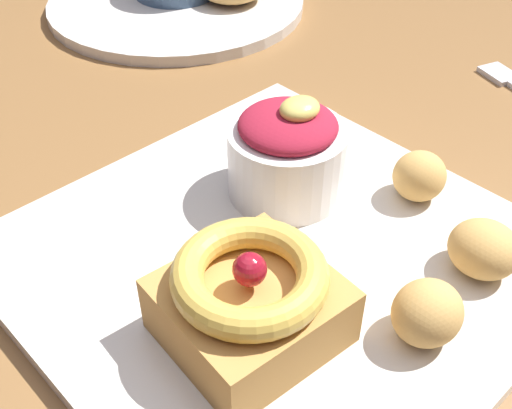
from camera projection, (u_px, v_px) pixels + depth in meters
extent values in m
cube|color=brown|center=(99.00, 176.00, 0.52)|extent=(1.57, 1.04, 0.04)
cylinder|color=brown|center=(292.00, 87.00, 1.36)|extent=(0.07, 0.07, 0.69)
cube|color=silver|center=(277.00, 259.00, 0.41)|extent=(0.31, 0.31, 0.01)
cube|color=#C68E47|center=(250.00, 311.00, 0.35)|extent=(0.10, 0.09, 0.04)
torus|color=#E5BC4C|center=(250.00, 276.00, 0.33)|extent=(0.09, 0.09, 0.02)
sphere|color=maroon|center=(250.00, 269.00, 0.33)|extent=(0.02, 0.02, 0.02)
cylinder|color=white|center=(287.00, 161.00, 0.44)|extent=(0.08, 0.08, 0.05)
ellipsoid|color=#A31E33|center=(288.00, 125.00, 0.42)|extent=(0.07, 0.07, 0.02)
ellipsoid|color=#EAD666|center=(300.00, 109.00, 0.42)|extent=(0.03, 0.02, 0.01)
ellipsoid|color=tan|center=(484.00, 249.00, 0.39)|extent=(0.04, 0.04, 0.03)
ellipsoid|color=tan|center=(419.00, 176.00, 0.44)|extent=(0.04, 0.04, 0.04)
ellipsoid|color=tan|center=(427.00, 313.00, 0.35)|extent=(0.04, 0.04, 0.04)
cylinder|color=silver|center=(177.00, 3.00, 0.73)|extent=(0.29, 0.29, 0.01)
cube|color=silver|center=(499.00, 74.00, 0.61)|extent=(0.04, 0.04, 0.00)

